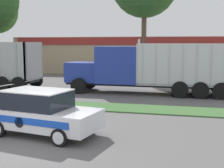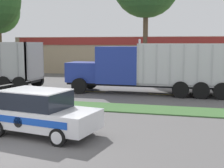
% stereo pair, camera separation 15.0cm
% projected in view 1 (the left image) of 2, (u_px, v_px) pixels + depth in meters
% --- Properties ---
extents(ground_plane, '(600.00, 600.00, 0.00)m').
position_uv_depth(ground_plane, '(9.00, 155.00, 9.49)').
color(ground_plane, '#5B5959').
extents(grass_verge, '(120.00, 2.06, 0.06)m').
position_uv_depth(grass_verge, '(87.00, 106.00, 16.68)').
color(grass_verge, '#3D6633').
rests_on(grass_verge, ground_plane).
extents(centre_line_3, '(2.40, 0.14, 0.01)m').
position_uv_depth(centre_line_3, '(19.00, 89.00, 23.21)').
color(centre_line_3, yellow).
rests_on(centre_line_3, ground_plane).
extents(centre_line_4, '(2.40, 0.14, 0.01)m').
position_uv_depth(centre_line_4, '(88.00, 91.00, 21.91)').
color(centre_line_4, yellow).
rests_on(centre_line_4, ground_plane).
extents(centre_line_5, '(2.40, 0.14, 0.01)m').
position_uv_depth(centre_line_5, '(166.00, 94.00, 20.61)').
color(centre_line_5, yellow).
rests_on(centre_line_5, ground_plane).
extents(dump_truck_mid, '(10.88, 2.70, 3.63)m').
position_uv_depth(dump_truck_mid, '(133.00, 69.00, 21.07)').
color(dump_truck_mid, black).
rests_on(dump_truck_mid, ground_plane).
extents(rally_car, '(4.48, 2.54, 1.70)m').
position_uv_depth(rally_car, '(41.00, 112.00, 11.50)').
color(rally_car, white).
rests_on(rally_car, ground_plane).
extents(store_building_backdrop, '(24.21, 12.10, 4.05)m').
position_uv_depth(store_building_backdrop, '(127.00, 54.00, 38.75)').
color(store_building_backdrop, tan).
rests_on(store_building_backdrop, ground_plane).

